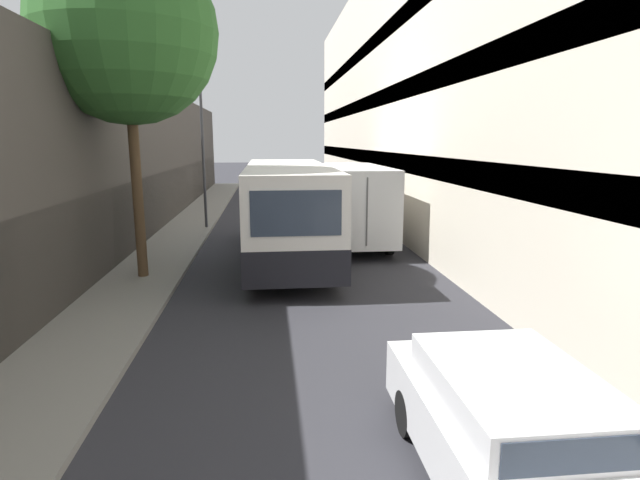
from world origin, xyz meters
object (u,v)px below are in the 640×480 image
(bus, at_px, (288,210))
(box_truck, at_px, (348,200))
(street_lamp, at_px, (201,107))
(street_tree_left, at_px, (126,32))
(car_hatchback, at_px, (515,434))

(bus, height_order, box_truck, bus)
(street_lamp, distance_m, street_tree_left, 8.11)
(bus, bearing_deg, car_hatchback, -80.28)
(bus, relative_size, street_tree_left, 1.11)
(car_hatchback, bearing_deg, street_tree_left, 123.29)
(bus, distance_m, street_lamp, 7.59)
(car_hatchback, relative_size, street_lamp, 0.56)
(car_hatchback, distance_m, street_tree_left, 12.64)
(bus, relative_size, box_truck, 1.22)
(bus, height_order, street_tree_left, street_tree_left)
(box_truck, bearing_deg, street_lamp, 151.92)
(box_truck, height_order, street_tree_left, street_tree_left)
(bus, bearing_deg, street_tree_left, -152.40)
(street_lamp, height_order, street_tree_left, street_tree_left)
(box_truck, bearing_deg, street_tree_left, -143.47)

